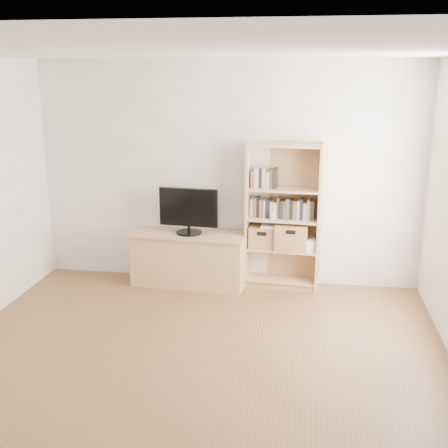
% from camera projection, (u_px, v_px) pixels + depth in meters
% --- Properties ---
extents(floor, '(4.50, 5.00, 0.01)m').
position_uv_depth(floor, '(183.00, 388.00, 4.52)').
color(floor, brown).
rests_on(floor, ground).
extents(back_wall, '(4.50, 0.02, 2.60)m').
position_uv_depth(back_wall, '(228.00, 174.00, 6.55)').
color(back_wall, beige).
rests_on(back_wall, floor).
extents(ceiling, '(4.50, 5.00, 0.01)m').
position_uv_depth(ceiling, '(175.00, 51.00, 3.82)').
color(ceiling, white).
rests_on(ceiling, back_wall).
extents(tv_stand, '(1.35, 0.59, 0.60)m').
position_uv_depth(tv_stand, '(190.00, 260.00, 6.64)').
color(tv_stand, tan).
rests_on(tv_stand, floor).
extents(bookshelf, '(0.87, 0.36, 1.70)m').
position_uv_depth(bookshelf, '(283.00, 217.00, 6.43)').
color(bookshelf, tan).
rests_on(bookshelf, floor).
extents(television, '(0.69, 0.11, 0.54)m').
position_uv_depth(television, '(189.00, 211.00, 6.48)').
color(television, black).
rests_on(television, tv_stand).
extents(books_row_mid, '(0.80, 0.20, 0.21)m').
position_uv_depth(books_row_mid, '(283.00, 209.00, 6.43)').
color(books_row_mid, '#A07857').
rests_on(books_row_mid, bookshelf).
extents(books_row_upper, '(0.38, 0.15, 0.20)m').
position_uv_depth(books_row_upper, '(268.00, 179.00, 6.37)').
color(books_row_upper, '#A07857').
rests_on(books_row_upper, bookshelf).
extents(baby_monitor, '(0.05, 0.04, 0.09)m').
position_uv_depth(baby_monitor, '(274.00, 216.00, 6.36)').
color(baby_monitor, white).
rests_on(baby_monitor, bookshelf).
extents(basket_left, '(0.32, 0.27, 0.26)m').
position_uv_depth(basket_left, '(263.00, 236.00, 6.54)').
color(basket_left, '#AD7E4E').
rests_on(basket_left, bookshelf).
extents(basket_right, '(0.38, 0.32, 0.30)m').
position_uv_depth(basket_right, '(291.00, 236.00, 6.47)').
color(basket_right, '#AD7E4E').
rests_on(basket_right, bookshelf).
extents(laptop, '(0.36, 0.26, 0.03)m').
position_uv_depth(laptop, '(277.00, 226.00, 6.46)').
color(laptop, silver).
rests_on(laptop, basket_left).
extents(magazine_stack, '(0.21, 0.28, 0.12)m').
position_uv_depth(magazine_stack, '(308.00, 245.00, 6.45)').
color(magazine_stack, beige).
rests_on(magazine_stack, bookshelf).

